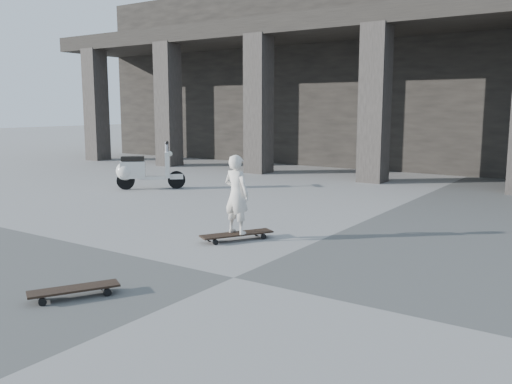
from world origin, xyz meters
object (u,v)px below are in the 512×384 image
Objects in this scene: longboard at (237,235)px; skateboard_spare at (74,290)px; scooter at (139,171)px; child at (237,194)px.

skateboard_spare is (0.05, -2.88, -0.00)m from longboard.
longboard is 2.88m from skateboard_spare.
scooter is at bearing 70.50° from skateboard_spare.
child is (-0.05, 2.88, 0.60)m from skateboard_spare.
longboard is 0.83× the size of scooter.
scooter is at bearing -25.31° from child.
child is at bearing 30.34° from skateboard_spare.
scooter reaches higher than longboard.
child reaches higher than scooter.
skateboard_spare is at bearing -149.25° from longboard.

